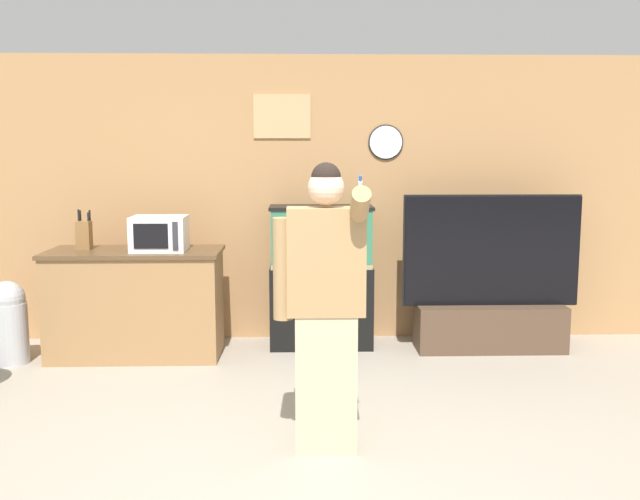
% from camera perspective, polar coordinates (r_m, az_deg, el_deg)
% --- Properties ---
extents(ground_plane, '(18.00, 18.00, 0.00)m').
position_cam_1_polar(ground_plane, '(3.99, 0.51, -18.05)').
color(ground_plane, gray).
extents(wall_back_paneled, '(10.00, 0.08, 2.60)m').
position_cam_1_polar(wall_back_paneled, '(6.59, -0.46, 4.12)').
color(wall_back_paneled, '#A87A4C').
rests_on(wall_back_paneled, ground_plane).
extents(counter_island, '(1.46, 0.68, 0.91)m').
position_cam_1_polar(counter_island, '(6.27, -14.49, -4.13)').
color(counter_island, olive).
rests_on(counter_island, ground_plane).
extents(microwave, '(0.45, 0.36, 0.29)m').
position_cam_1_polar(microwave, '(6.08, -12.73, 1.29)').
color(microwave, white).
rests_on(microwave, counter_island).
extents(knife_block, '(0.11, 0.12, 0.34)m').
position_cam_1_polar(knife_block, '(6.33, -18.36, 1.16)').
color(knife_block, brown).
rests_on(knife_block, counter_island).
extents(aquarium_on_stand, '(0.91, 0.42, 1.26)m').
position_cam_1_polar(aquarium_on_stand, '(6.34, 0.09, -2.15)').
color(aquarium_on_stand, black).
rests_on(aquarium_on_stand, ground_plane).
extents(tv_on_stand, '(1.55, 0.40, 1.37)m').
position_cam_1_polar(tv_on_stand, '(6.44, 13.46, -4.34)').
color(tv_on_stand, '#4C3828').
rests_on(tv_on_stand, ground_plane).
extents(person_standing, '(0.53, 0.40, 1.69)m').
position_cam_1_polar(person_standing, '(4.09, 0.35, -4.34)').
color(person_standing, '#BCAD89').
rests_on(person_standing, ground_plane).
extents(trash_bin, '(0.31, 0.31, 0.69)m').
position_cam_1_polar(trash_bin, '(6.42, -23.67, -5.26)').
color(trash_bin, '#B7B7BC').
rests_on(trash_bin, ground_plane).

